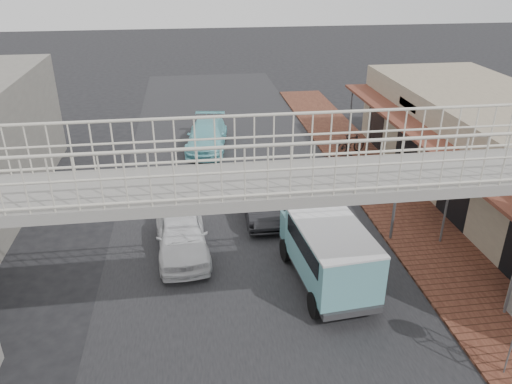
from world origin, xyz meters
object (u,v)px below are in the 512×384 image
object	(u,v)px
white_hatchback	(181,234)
dark_sedan	(262,198)
angkot_curb	(298,184)
motorcycle_near	(339,157)
motorcycle_far	(351,144)
angkot_van	(329,247)
arrow_sign	(416,172)
angkot_far	(207,136)

from	to	relation	value
white_hatchback	dark_sedan	xyz separation A→B (m)	(3.19, 2.42, -0.04)
dark_sedan	angkot_curb	world-z (taller)	dark_sedan
motorcycle_near	motorcycle_far	xyz separation A→B (m)	(1.06, 1.45, 0.11)
angkot_van	motorcycle_near	distance (m)	9.90
angkot_van	arrow_sign	size ratio (longest dim) A/B	1.46
angkot_far	motorcycle_near	distance (m)	7.16
dark_sedan	angkot_far	xyz separation A→B (m)	(-1.80, 7.86, 0.01)
white_hatchback	arrow_sign	world-z (taller)	arrow_sign
dark_sedan	arrow_sign	size ratio (longest dim) A/B	1.36
arrow_sign	dark_sedan	bearing A→B (deg)	135.63
dark_sedan	angkot_van	xyz separation A→B (m)	(1.34, -4.95, 0.66)
dark_sedan	angkot_van	bearing A→B (deg)	-74.24
dark_sedan	angkot_far	world-z (taller)	angkot_far
white_hatchback	motorcycle_far	world-z (taller)	white_hatchback
angkot_curb	angkot_far	size ratio (longest dim) A/B	0.90
white_hatchback	dark_sedan	bearing A→B (deg)	33.16
white_hatchback	angkot_curb	world-z (taller)	white_hatchback
white_hatchback	arrow_sign	distance (m)	8.49
dark_sedan	angkot_curb	distance (m)	2.26
dark_sedan	angkot_curb	xyz separation A→B (m)	(1.79, 1.38, -0.08)
angkot_far	white_hatchback	bearing A→B (deg)	-89.76
angkot_far	motorcycle_far	distance (m)	7.60
motorcycle_near	motorcycle_far	bearing A→B (deg)	-36.31
white_hatchback	angkot_van	size ratio (longest dim) A/B	0.95
angkot_van	arrow_sign	distance (m)	4.66
dark_sedan	motorcycle_near	bearing A→B (deg)	45.20
white_hatchback	angkot_far	size ratio (longest dim) A/B	0.88
motorcycle_far	white_hatchback	bearing A→B (deg)	116.00
angkot_far	angkot_van	bearing A→B (deg)	-68.30
motorcycle_far	angkot_van	bearing A→B (deg)	141.28
angkot_van	motorcycle_far	xyz separation A→B (m)	(4.19, 10.81, -0.74)
dark_sedan	arrow_sign	world-z (taller)	arrow_sign
angkot_far	angkot_van	world-z (taller)	angkot_van
angkot_van	arrow_sign	world-z (taller)	arrow_sign
angkot_van	angkot_curb	bearing A→B (deg)	80.73
angkot_far	angkot_van	xyz separation A→B (m)	(3.14, -12.81, 0.65)
angkot_curb	motorcycle_far	world-z (taller)	angkot_curb
white_hatchback	motorcycle_near	xyz separation A→B (m)	(7.66, 6.82, -0.23)
white_hatchback	angkot_far	world-z (taller)	white_hatchback
angkot_van	angkot_far	bearing A→B (deg)	98.59
dark_sedan	angkot_van	distance (m)	5.17
white_hatchback	angkot_van	xyz separation A→B (m)	(4.53, -2.53, 0.62)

